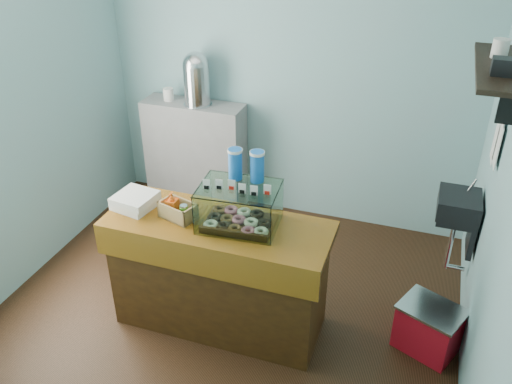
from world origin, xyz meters
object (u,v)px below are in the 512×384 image
at_px(coffee_urn, 196,77).
at_px(red_cooler, 429,328).
at_px(display_case, 240,202).
at_px(counter, 219,274).

height_order(coffee_urn, red_cooler, coffee_urn).
distance_m(display_case, coffee_urn, 1.82).
xyz_separation_m(counter, coffee_urn, (-0.84, 1.56, 0.91)).
distance_m(counter, display_case, 0.63).
bearing_deg(counter, red_cooler, 8.48).
height_order(display_case, coffee_urn, coffee_urn).
distance_m(counter, coffee_urn, 1.99).
bearing_deg(coffee_urn, display_case, -56.60).
bearing_deg(counter, coffee_urn, 118.18).
relative_size(counter, display_case, 2.82).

